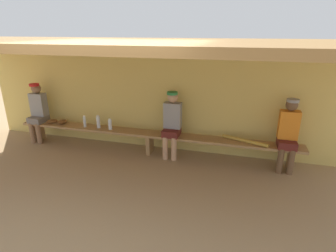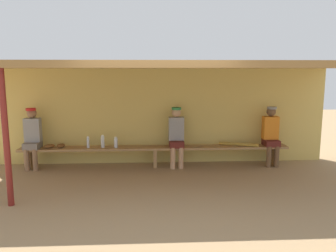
% 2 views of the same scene
% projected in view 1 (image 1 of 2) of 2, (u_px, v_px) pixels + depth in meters
% --- Properties ---
extents(ground_plane, '(24.00, 24.00, 0.00)m').
position_uv_depth(ground_plane, '(119.00, 193.00, 4.37)').
color(ground_plane, '#9E7F59').
extents(back_wall, '(8.00, 0.20, 2.20)m').
position_uv_depth(back_wall, '(156.00, 98.00, 5.82)').
color(back_wall, '#D8BC60').
rests_on(back_wall, ground).
extents(dugout_roof, '(8.00, 2.80, 0.12)m').
position_uv_depth(dugout_roof, '(129.00, 44.00, 4.25)').
color(dugout_roof, olive).
rests_on(dugout_roof, back_wall).
extents(bench, '(6.00, 0.36, 0.46)m').
position_uv_depth(bench, '(149.00, 136.00, 5.65)').
color(bench, '#9E7547').
rests_on(bench, ground).
extents(player_shirtless_tan, '(0.34, 0.42, 1.34)m').
position_uv_depth(player_shirtless_tan, '(38.00, 110.00, 6.20)').
color(player_shirtless_tan, slate).
rests_on(player_shirtless_tan, ground).
extents(player_middle, '(0.34, 0.42, 1.34)m').
position_uv_depth(player_middle, '(172.00, 122.00, 5.41)').
color(player_middle, '#591E19').
rests_on(player_middle, ground).
extents(player_with_sunglasses, '(0.34, 0.42, 1.34)m').
position_uv_depth(player_with_sunglasses, '(288.00, 132.00, 4.87)').
color(player_with_sunglasses, '#591E19').
rests_on(player_with_sunglasses, ground).
extents(water_bottle_orange, '(0.08, 0.08, 0.24)m').
position_uv_depth(water_bottle_orange, '(110.00, 124.00, 5.77)').
color(water_bottle_orange, silver).
rests_on(water_bottle_orange, bench).
extents(water_bottle_green, '(0.08, 0.08, 0.28)m').
position_uv_depth(water_bottle_green, '(98.00, 122.00, 5.87)').
color(water_bottle_green, silver).
rests_on(water_bottle_green, bench).
extents(water_bottle_blue, '(0.06, 0.06, 0.26)m').
position_uv_depth(water_bottle_blue, '(85.00, 121.00, 5.92)').
color(water_bottle_blue, silver).
rests_on(water_bottle_blue, bench).
extents(baseball_glove_tan, '(0.19, 0.25, 0.09)m').
position_uv_depth(baseball_glove_tan, '(62.00, 122.00, 6.15)').
color(baseball_glove_tan, brown).
rests_on(baseball_glove_tan, bench).
extents(baseball_glove_dark_brown, '(0.29, 0.29, 0.09)m').
position_uv_depth(baseball_glove_dark_brown, '(52.00, 121.00, 6.18)').
color(baseball_glove_dark_brown, brown).
rests_on(baseball_glove_dark_brown, bench).
extents(baseball_bat, '(0.86, 0.36, 0.07)m').
position_uv_depth(baseball_bat, '(244.00, 141.00, 5.14)').
color(baseball_bat, '#B28C33').
rests_on(baseball_bat, bench).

